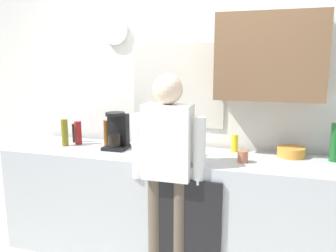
{
  "coord_description": "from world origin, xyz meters",
  "views": [
    {
      "loc": [
        0.73,
        -2.37,
        1.68
      ],
      "look_at": [
        -0.08,
        0.25,
        1.17
      ],
      "focal_mm": 36.62,
      "sensor_mm": 36.0,
      "label": 1
    }
  ],
  "objects_px": {
    "bottle_dark_sauce": "(75,133)",
    "person_at_sink": "(168,161)",
    "bottle_amber_beer": "(107,132)",
    "bottle_olive_oil": "(65,133)",
    "coffee_maker": "(117,132)",
    "cup_terracotta_mug": "(243,157)",
    "mixing_bowl": "(291,152)",
    "bottle_red_vinegar": "(78,133)",
    "dish_soap": "(235,143)",
    "cup_white_mug": "(195,150)",
    "bottle_green_wine": "(335,142)"
  },
  "relations": [
    {
      "from": "bottle_red_vinegar",
      "to": "mixing_bowl",
      "type": "distance_m",
      "value": 1.9
    },
    {
      "from": "bottle_olive_oil",
      "to": "mixing_bowl",
      "type": "relative_size",
      "value": 1.14
    },
    {
      "from": "bottle_amber_beer",
      "to": "cup_white_mug",
      "type": "height_order",
      "value": "bottle_amber_beer"
    },
    {
      "from": "coffee_maker",
      "to": "bottle_amber_beer",
      "type": "height_order",
      "value": "coffee_maker"
    },
    {
      "from": "dish_soap",
      "to": "bottle_dark_sauce",
      "type": "bearing_deg",
      "value": -176.86
    },
    {
      "from": "bottle_amber_beer",
      "to": "person_at_sink",
      "type": "xyz_separation_m",
      "value": [
        0.73,
        -0.45,
        -0.09
      ]
    },
    {
      "from": "bottle_amber_beer",
      "to": "cup_white_mug",
      "type": "bearing_deg",
      "value": -9.8
    },
    {
      "from": "bottle_olive_oil",
      "to": "bottle_green_wine",
      "type": "bearing_deg",
      "value": 4.45
    },
    {
      "from": "coffee_maker",
      "to": "dish_soap",
      "type": "bearing_deg",
      "value": 10.89
    },
    {
      "from": "coffee_maker",
      "to": "cup_terracotta_mug",
      "type": "relative_size",
      "value": 3.59
    },
    {
      "from": "coffee_maker",
      "to": "bottle_olive_oil",
      "type": "distance_m",
      "value": 0.51
    },
    {
      "from": "mixing_bowl",
      "to": "coffee_maker",
      "type": "bearing_deg",
      "value": -173.76
    },
    {
      "from": "bottle_red_vinegar",
      "to": "dish_soap",
      "type": "relative_size",
      "value": 1.22
    },
    {
      "from": "cup_terracotta_mug",
      "to": "mixing_bowl",
      "type": "distance_m",
      "value": 0.46
    },
    {
      "from": "mixing_bowl",
      "to": "bottle_olive_oil",
      "type": "bearing_deg",
      "value": -173.85
    },
    {
      "from": "mixing_bowl",
      "to": "person_at_sink",
      "type": "distance_m",
      "value": 1.03
    },
    {
      "from": "bottle_red_vinegar",
      "to": "bottle_amber_beer",
      "type": "bearing_deg",
      "value": 15.01
    },
    {
      "from": "bottle_amber_beer",
      "to": "dish_soap",
      "type": "bearing_deg",
      "value": 4.29
    },
    {
      "from": "bottle_green_wine",
      "to": "person_at_sink",
      "type": "xyz_separation_m",
      "value": [
        -1.21,
        -0.47,
        -0.12
      ]
    },
    {
      "from": "coffee_maker",
      "to": "bottle_olive_oil",
      "type": "xyz_separation_m",
      "value": [
        -0.5,
        -0.05,
        -0.02
      ]
    },
    {
      "from": "cup_white_mug",
      "to": "mixing_bowl",
      "type": "bearing_deg",
      "value": 15.11
    },
    {
      "from": "bottle_amber_beer",
      "to": "bottle_olive_oil",
      "type": "bearing_deg",
      "value": -155.39
    },
    {
      "from": "coffee_maker",
      "to": "mixing_bowl",
      "type": "xyz_separation_m",
      "value": [
        1.47,
        0.16,
        -0.11
      ]
    },
    {
      "from": "bottle_amber_beer",
      "to": "cup_terracotta_mug",
      "type": "bearing_deg",
      "value": -9.99
    },
    {
      "from": "bottle_red_vinegar",
      "to": "dish_soap",
      "type": "height_order",
      "value": "bottle_red_vinegar"
    },
    {
      "from": "bottle_red_vinegar",
      "to": "cup_white_mug",
      "type": "relative_size",
      "value": 2.32
    },
    {
      "from": "bottle_dark_sauce",
      "to": "cup_white_mug",
      "type": "bearing_deg",
      "value": -7.3
    },
    {
      "from": "cup_white_mug",
      "to": "mixing_bowl",
      "type": "distance_m",
      "value": 0.78
    },
    {
      "from": "cup_terracotta_mug",
      "to": "mixing_bowl",
      "type": "bearing_deg",
      "value": 37.34
    },
    {
      "from": "bottle_olive_oil",
      "to": "bottle_dark_sauce",
      "type": "height_order",
      "value": "bottle_olive_oil"
    },
    {
      "from": "mixing_bowl",
      "to": "dish_soap",
      "type": "height_order",
      "value": "dish_soap"
    },
    {
      "from": "mixing_bowl",
      "to": "bottle_dark_sauce",
      "type": "bearing_deg",
      "value": -178.58
    },
    {
      "from": "bottle_red_vinegar",
      "to": "bottle_dark_sauce",
      "type": "bearing_deg",
      "value": 137.21
    },
    {
      "from": "bottle_olive_oil",
      "to": "dish_soap",
      "type": "xyz_separation_m",
      "value": [
        1.52,
        0.25,
        -0.05
      ]
    },
    {
      "from": "bottle_amber_beer",
      "to": "bottle_olive_oil",
      "type": "height_order",
      "value": "bottle_olive_oil"
    },
    {
      "from": "dish_soap",
      "to": "person_at_sink",
      "type": "distance_m",
      "value": 0.7
    },
    {
      "from": "bottle_amber_beer",
      "to": "bottle_red_vinegar",
      "type": "distance_m",
      "value": 0.27
    },
    {
      "from": "bottle_amber_beer",
      "to": "person_at_sink",
      "type": "height_order",
      "value": "person_at_sink"
    },
    {
      "from": "cup_white_mug",
      "to": "person_at_sink",
      "type": "relative_size",
      "value": 0.06
    },
    {
      "from": "coffee_maker",
      "to": "bottle_olive_oil",
      "type": "bearing_deg",
      "value": -174.12
    },
    {
      "from": "mixing_bowl",
      "to": "dish_soap",
      "type": "relative_size",
      "value": 1.22
    },
    {
      "from": "coffee_maker",
      "to": "bottle_red_vinegar",
      "type": "bearing_deg",
      "value": 174.88
    },
    {
      "from": "coffee_maker",
      "to": "bottle_green_wine",
      "type": "height_order",
      "value": "coffee_maker"
    },
    {
      "from": "coffee_maker",
      "to": "cup_terracotta_mug",
      "type": "distance_m",
      "value": 1.12
    },
    {
      "from": "bottle_amber_beer",
      "to": "bottle_olive_oil",
      "type": "relative_size",
      "value": 0.92
    },
    {
      "from": "bottle_green_wine",
      "to": "cup_terracotta_mug",
      "type": "height_order",
      "value": "bottle_green_wine"
    },
    {
      "from": "coffee_maker",
      "to": "bottle_green_wine",
      "type": "relative_size",
      "value": 1.1
    },
    {
      "from": "bottle_dark_sauce",
      "to": "person_at_sink",
      "type": "bearing_deg",
      "value": -22.96
    },
    {
      "from": "bottle_amber_beer",
      "to": "person_at_sink",
      "type": "bearing_deg",
      "value": -31.59
    },
    {
      "from": "bottle_green_wine",
      "to": "cup_terracotta_mug",
      "type": "bearing_deg",
      "value": -160.33
    }
  ]
}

